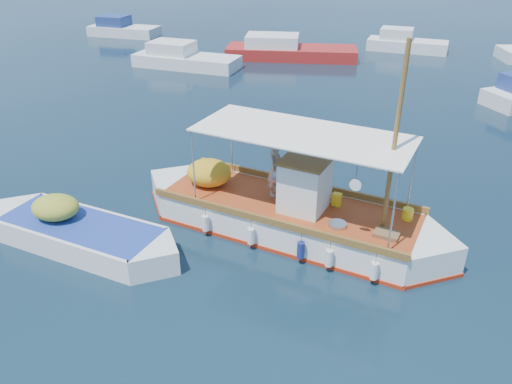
# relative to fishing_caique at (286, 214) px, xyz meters

# --- Properties ---
(ground) EXTENTS (160.00, 160.00, 0.00)m
(ground) POSITION_rel_fishing_caique_xyz_m (0.64, -0.40, -0.55)
(ground) COLOR black
(ground) RESTS_ON ground
(fishing_caique) EXTENTS (9.83, 4.85, 6.27)m
(fishing_caique) POSITION_rel_fishing_caique_xyz_m (0.00, 0.00, 0.00)
(fishing_caique) COLOR white
(fishing_caique) RESTS_ON ground
(dinghy) EXTENTS (6.53, 3.10, 1.65)m
(dinghy) POSITION_rel_fishing_caique_xyz_m (-5.83, -1.89, -0.21)
(dinghy) COLOR white
(dinghy) RESTS_ON ground
(bg_boat_nw) EXTENTS (7.26, 3.56, 1.80)m
(bg_boat_nw) POSITION_rel_fishing_caique_xyz_m (-9.08, 18.63, -0.06)
(bg_boat_nw) COLOR silver
(bg_boat_nw) RESTS_ON ground
(bg_boat_n) EXTENTS (9.18, 3.34, 1.80)m
(bg_boat_n) POSITION_rel_fishing_caique_xyz_m (-2.65, 22.22, -0.06)
(bg_boat_n) COLOR #A41F1B
(bg_boat_n) RESTS_ON ground
(bg_boat_far_w) EXTENTS (6.03, 2.93, 1.80)m
(bg_boat_far_w) POSITION_rel_fishing_caique_xyz_m (-17.33, 27.79, -0.06)
(bg_boat_far_w) COLOR silver
(bg_boat_far_w) RESTS_ON ground
(bg_boat_far_n) EXTENTS (5.98, 3.01, 1.80)m
(bg_boat_far_n) POSITION_rel_fishing_caique_xyz_m (5.66, 26.11, -0.06)
(bg_boat_far_n) COLOR silver
(bg_boat_far_n) RESTS_ON ground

